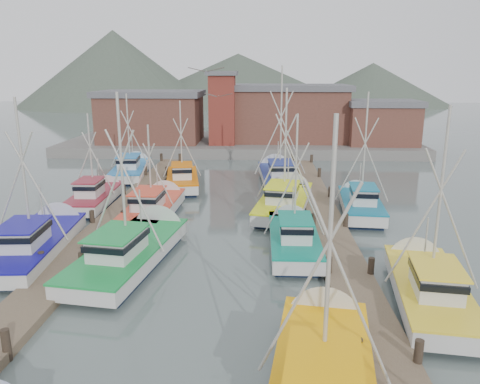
{
  "coord_description": "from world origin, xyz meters",
  "views": [
    {
      "loc": [
        2.73,
        -22.88,
        9.78
      ],
      "look_at": [
        1.44,
        4.7,
        2.6
      ],
      "focal_mm": 35.0,
      "sensor_mm": 36.0,
      "label": 1
    }
  ],
  "objects_px": {
    "boat_1": "(323,373)",
    "boat_4": "(134,249)",
    "boat_12": "(182,179)",
    "boat_8": "(155,207)",
    "lookout_tower": "(222,108)"
  },
  "relations": [
    {
      "from": "boat_1",
      "to": "boat_8",
      "type": "height_order",
      "value": "boat_1"
    },
    {
      "from": "boat_4",
      "to": "boat_8",
      "type": "xyz_separation_m",
      "value": [
        -0.66,
        7.81,
        -0.01
      ]
    },
    {
      "from": "boat_1",
      "to": "boat_12",
      "type": "xyz_separation_m",
      "value": [
        -8.84,
        26.5,
        -0.01
      ]
    },
    {
      "from": "boat_1",
      "to": "boat_4",
      "type": "distance_m",
      "value": 13.18
    },
    {
      "from": "boat_1",
      "to": "boat_8",
      "type": "xyz_separation_m",
      "value": [
        -9.3,
        17.77,
        -0.01
      ]
    },
    {
      "from": "lookout_tower",
      "to": "boat_8",
      "type": "bearing_deg",
      "value": -95.82
    },
    {
      "from": "lookout_tower",
      "to": "boat_1",
      "type": "height_order",
      "value": "lookout_tower"
    },
    {
      "from": "boat_8",
      "to": "boat_1",
      "type": "bearing_deg",
      "value": -60.23
    },
    {
      "from": "lookout_tower",
      "to": "boat_8",
      "type": "height_order",
      "value": "lookout_tower"
    },
    {
      "from": "boat_1",
      "to": "boat_8",
      "type": "distance_m",
      "value": 20.05
    },
    {
      "from": "boat_1",
      "to": "boat_4",
      "type": "xyz_separation_m",
      "value": [
        -8.64,
        9.96,
        0.0
      ]
    },
    {
      "from": "boat_1",
      "to": "boat_4",
      "type": "relative_size",
      "value": 0.94
    },
    {
      "from": "boat_4",
      "to": "boat_1",
      "type": "bearing_deg",
      "value": -40.56
    },
    {
      "from": "lookout_tower",
      "to": "boat_8",
      "type": "distance_m",
      "value": 25.96
    },
    {
      "from": "boat_1",
      "to": "boat_8",
      "type": "relative_size",
      "value": 1.1
    }
  ]
}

